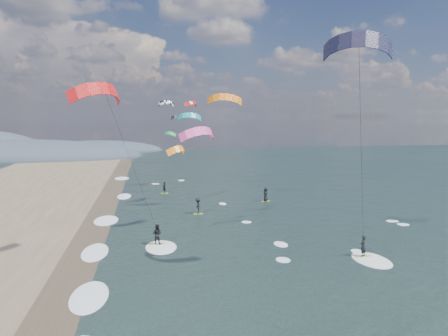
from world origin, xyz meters
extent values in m
plane|color=black|center=(0.00, 0.00, 0.00)|extent=(260.00, 260.00, 0.00)
cube|color=#382D23|center=(-12.00, 10.00, 0.00)|extent=(3.00, 240.00, 0.00)
ellipsoid|color=#3D4756|center=(-40.00, 100.00, 0.00)|extent=(64.00, 24.00, 10.00)
ellipsoid|color=#3D4756|center=(-22.00, 120.00, 0.00)|extent=(40.00, 18.00, 7.00)
cube|color=#95C021|center=(9.69, 10.17, 0.03)|extent=(1.33, 0.40, 0.06)
imported|color=black|center=(9.69, 10.17, 0.88)|extent=(0.72, 0.65, 1.64)
ellipsoid|color=white|center=(9.99, 9.37, 0.00)|extent=(2.60, 4.20, 0.12)
cylinder|color=black|center=(7.69, 7.17, 8.37)|extent=(0.02, 0.02, 15.87)
cube|color=#95C021|center=(-6.05, 16.28, 0.03)|extent=(1.36, 0.42, 0.06)
imported|color=black|center=(-6.05, 16.28, 0.92)|extent=(1.04, 0.95, 1.72)
ellipsoid|color=white|center=(-5.75, 15.48, 0.00)|extent=(2.60, 4.20, 0.12)
cylinder|color=black|center=(-7.80, 13.28, 7.05)|extent=(0.02, 0.02, 13.43)
cube|color=#95C021|center=(-1.27, 27.46, 0.03)|extent=(1.10, 0.35, 0.05)
imported|color=black|center=(-1.27, 27.46, 0.92)|extent=(0.70, 1.15, 1.74)
cube|color=#95C021|center=(8.24, 33.34, 0.03)|extent=(1.10, 0.35, 0.05)
imported|color=black|center=(8.24, 33.34, 0.92)|extent=(0.93, 1.01, 1.73)
cube|color=#95C021|center=(-4.45, 41.56, 0.03)|extent=(1.10, 0.35, 0.05)
imported|color=black|center=(-4.45, 41.56, 0.83)|extent=(0.62, 0.68, 1.56)
ellipsoid|color=white|center=(-10.80, 6.00, 0.00)|extent=(2.40, 5.40, 0.11)
ellipsoid|color=white|center=(-10.80, 15.00, 0.00)|extent=(2.40, 5.40, 0.11)
ellipsoid|color=white|center=(-10.80, 26.00, 0.00)|extent=(2.40, 5.40, 0.11)
ellipsoid|color=white|center=(-10.80, 40.00, 0.00)|extent=(2.40, 5.40, 0.11)
ellipsoid|color=white|center=(-10.80, 58.00, 0.00)|extent=(2.40, 5.40, 0.11)
camera|label=1|loc=(-6.71, -20.45, 10.89)|focal=35.00mm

